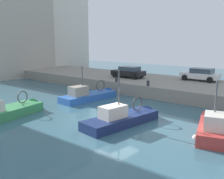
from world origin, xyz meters
TOP-DOWN VIEW (x-y plane):
  - water_surface at (0.00, 0.00)m, footprint 80.00×80.00m
  - quay_wall at (11.50, 0.00)m, footprint 9.00×56.00m
  - fishing_boat_blue at (3.28, 5.87)m, footprint 6.65×2.43m
  - fishing_boat_navy at (-0.49, -1.07)m, footprint 6.74×2.65m
  - fishing_boat_red at (1.53, -6.35)m, footprint 6.09×3.26m
  - fishing_boat_green at (-4.52, 6.64)m, footprint 6.50×2.92m
  - parked_car_black at (10.91, 6.99)m, footprint 2.26×4.05m
  - parked_car_white at (14.04, -0.63)m, footprint 2.18×4.14m
  - mooring_bollard_south at (7.35, 2.00)m, footprint 0.28×0.28m
  - mooring_bollard_mid at (7.35, 6.00)m, footprint 0.28×0.28m
  - waterfront_building_west at (7.51, 26.92)m, footprint 11.40×6.74m
  - waterfront_building_central at (16.95, 28.07)m, footprint 10.48×6.95m

SIDE VIEW (x-z plane):
  - water_surface at x=0.00m, z-range 0.00..0.00m
  - fishing_boat_green at x=-4.52m, z-range -2.02..2.22m
  - fishing_boat_navy at x=-0.49m, z-range -2.13..2.37m
  - fishing_boat_blue at x=3.28m, z-range -1.93..2.18m
  - fishing_boat_red at x=1.53m, z-range -1.92..2.18m
  - quay_wall at x=11.50m, z-range 0.00..1.20m
  - mooring_bollard_south at x=7.35m, z-range 1.20..1.75m
  - mooring_bollard_mid at x=7.35m, z-range 1.20..1.75m
  - parked_car_black at x=10.91m, z-range 1.23..2.57m
  - parked_car_white at x=14.04m, z-range 1.22..2.62m
  - waterfront_building_west at x=7.51m, z-range 0.02..16.22m
  - waterfront_building_central at x=16.95m, z-range 0.02..20.00m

